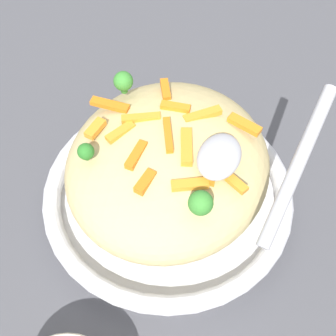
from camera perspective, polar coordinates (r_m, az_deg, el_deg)
The scene contains 23 objects.
ground_plane at distance 0.54m, azimuth 0.00°, elevation -4.93°, with size 2.40×2.40×0.00m, color #4C4C51.
serving_bowl at distance 0.52m, azimuth 0.00°, elevation -3.56°, with size 0.29×0.29×0.05m.
pasta_mound at distance 0.47m, azimuth 0.00°, elevation 0.56°, with size 0.23×0.21×0.09m, color #D1BA7A.
carrot_piece_0 at distance 0.46m, azimuth 4.48°, elevation 6.85°, with size 0.04×0.01×0.01m, color orange.
carrot_piece_1 at distance 0.44m, azimuth -6.18°, elevation 4.65°, with size 0.03×0.01×0.01m, color orange.
carrot_piece_2 at distance 0.43m, azimuth 0.01°, elevation 4.15°, with size 0.04×0.01×0.01m, color orange.
carrot_piece_3 at distance 0.46m, azimuth 0.96°, elevation 7.84°, with size 0.03×0.01×0.01m, color orange.
carrot_piece_4 at distance 0.43m, azimuth 7.75°, elevation 2.14°, with size 0.03×0.01×0.01m, color orange.
carrot_piece_5 at distance 0.41m, azimuth 2.84°, elevation -2.12°, with size 0.03×0.01×0.01m, color orange.
carrot_piece_6 at distance 0.48m, azimuth -0.33°, elevation 10.06°, with size 0.03×0.01×0.01m, color orange.
carrot_piece_7 at distance 0.43m, azimuth 2.40°, elevation 2.77°, with size 0.04×0.01×0.01m, color orange.
carrot_piece_8 at distance 0.47m, azimuth -7.53°, elevation 8.10°, with size 0.04×0.01×0.01m, color orange.
carrot_piece_9 at distance 0.45m, azimuth -9.37°, elevation 5.07°, with size 0.03×0.01×0.01m, color orange.
carrot_piece_10 at distance 0.42m, azimuth 5.70°, elevation -0.09°, with size 0.04×0.01×0.01m, color orange.
carrot_piece_11 at distance 0.45m, azimuth -3.51°, elevation 6.48°, with size 0.04×0.01×0.01m, color orange.
carrot_piece_12 at distance 0.42m, azimuth -4.12°, elevation 1.67°, with size 0.03×0.01×0.01m, color orange.
carrot_piece_13 at distance 0.41m, azimuth 8.15°, elevation -1.41°, with size 0.04×0.01×0.01m, color orange.
carrot_piece_14 at distance 0.41m, azimuth -3.59°, elevation -1.59°, with size 0.03×0.01×0.01m, color orange.
carrot_piece_15 at distance 0.46m, azimuth 9.85°, elevation 5.57°, with size 0.04×0.01×0.01m, color orange.
broccoli_floret_0 at distance 0.48m, azimuth -5.80°, elevation 11.06°, with size 0.02×0.02×0.03m.
broccoli_floret_1 at distance 0.43m, azimuth -10.57°, elevation 2.09°, with size 0.02×0.02×0.02m.
broccoli_floret_2 at distance 0.38m, azimuth 4.24°, elevation -4.55°, with size 0.02×0.02×0.03m.
serving_spoon at distance 0.40m, azimuth 9.86°, elevation 1.13°, with size 0.14×0.10×0.07m.
Camera 1 is at (0.26, 0.11, 0.47)m, focal length 47.17 mm.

